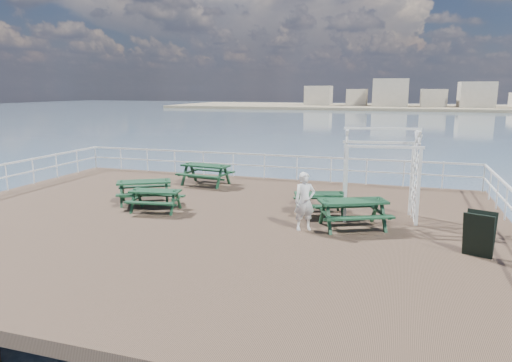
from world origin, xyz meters
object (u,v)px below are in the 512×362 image
(picnic_table_a, at_px, (144,187))
(trellis_arbor, at_px, (380,179))
(picnic_table_b, at_px, (206,170))
(picnic_table_c, at_px, (320,199))
(picnic_table_e, at_px, (353,208))
(person, at_px, (305,201))
(picnic_table_d, at_px, (155,196))

(picnic_table_a, relative_size, trellis_arbor, 0.82)
(picnic_table_a, distance_m, picnic_table_b, 3.56)
(picnic_table_c, relative_size, picnic_table_e, 0.80)
(picnic_table_b, distance_m, person, 7.08)
(picnic_table_d, height_order, person, person)
(picnic_table_b, xyz_separation_m, picnic_table_d, (0.14, -4.32, -0.11))
(picnic_table_a, relative_size, person, 1.39)
(picnic_table_a, distance_m, picnic_table_e, 7.26)
(picnic_table_d, distance_m, picnic_table_e, 6.30)
(person, bearing_deg, picnic_table_e, -4.22)
(picnic_table_a, bearing_deg, picnic_table_b, 47.67)
(picnic_table_c, bearing_deg, picnic_table_e, -62.99)
(picnic_table_e, relative_size, trellis_arbor, 0.85)
(picnic_table_e, bearing_deg, picnic_table_b, 121.84)
(picnic_table_b, xyz_separation_m, person, (5.16, -4.83, 0.21))
(picnic_table_b, bearing_deg, person, -36.84)
(person, bearing_deg, picnic_table_c, 56.61)
(trellis_arbor, bearing_deg, picnic_table_e, -126.69)
(picnic_table_e, xyz_separation_m, trellis_arbor, (0.65, 1.23, 0.65))
(picnic_table_a, relative_size, picnic_table_c, 1.21)
(picnic_table_a, distance_m, picnic_table_d, 1.25)
(picnic_table_c, xyz_separation_m, person, (-0.12, -1.78, 0.33))
(picnic_table_c, bearing_deg, trellis_arbor, -15.76)
(picnic_table_c, relative_size, trellis_arbor, 0.68)
(picnic_table_b, height_order, picnic_table_c, picnic_table_b)
(person, bearing_deg, trellis_arbor, 14.05)
(picnic_table_a, height_order, picnic_table_b, picnic_table_b)
(picnic_table_a, bearing_deg, picnic_table_d, -72.15)
(picnic_table_a, bearing_deg, picnic_table_e, -35.64)
(trellis_arbor, xyz_separation_m, person, (-1.93, -1.83, -0.41))
(picnic_table_c, relative_size, person, 1.15)
(trellis_arbor, bearing_deg, picnic_table_d, -177.95)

